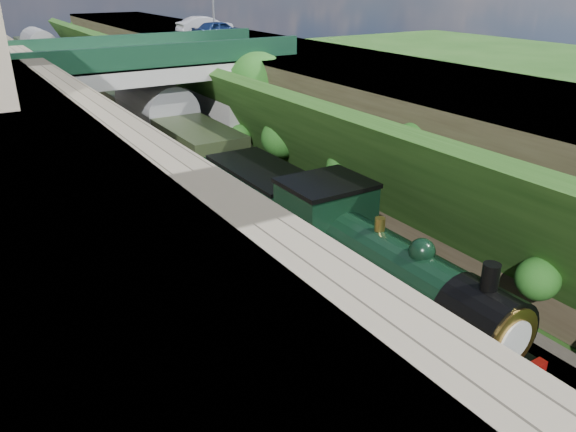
{
  "coord_description": "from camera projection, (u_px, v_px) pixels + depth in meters",
  "views": [
    {
      "loc": [
        -9.3,
        -6.74,
        10.42
      ],
      "look_at": [
        0.0,
        8.24,
        2.82
      ],
      "focal_mm": 35.0,
      "sensor_mm": 36.0,
      "label": 1
    }
  ],
  "objects": [
    {
      "name": "road_bridge",
      "position": [
        154.0,
        97.0,
        31.46
      ],
      "size": [
        16.0,
        6.4,
        7.25
      ],
      "color": "gray",
      "rests_on": "ground"
    },
    {
      "name": "tender",
      "position": [
        263.0,
        205.0,
        23.28
      ],
      "size": [
        2.7,
        6.0,
        3.05
      ],
      "color": "black",
      "rests_on": "trackbed"
    },
    {
      "name": "locomotive",
      "position": [
        380.0,
        273.0,
        17.43
      ],
      "size": [
        3.1,
        10.22,
        3.83
      ],
      "color": "black",
      "rests_on": "trackbed"
    },
    {
      "name": "car_silver",
      "position": [
        205.0,
        26.0,
        41.44
      ],
      "size": [
        4.13,
        1.46,
        1.36
      ],
      "primitive_type": "imported",
      "rotation": [
        0.0,
        0.0,
        1.58
      ],
      "color": "#B2B2B7",
      "rests_on": "street_plateau_right"
    },
    {
      "name": "coach_front",
      "position": [
        158.0,
        129.0,
        32.94
      ],
      "size": [
        2.9,
        18.0,
        3.7
      ],
      "color": "black",
      "rests_on": "trackbed"
    },
    {
      "name": "ground",
      "position": [
        463.0,
        432.0,
        13.89
      ],
      "size": [
        160.0,
        160.0,
        0.0
      ],
      "primitive_type": "plane",
      "color": "#1E4714",
      "rests_on": "ground"
    },
    {
      "name": "street_plateau_right",
      "position": [
        320.0,
        110.0,
        32.85
      ],
      "size": [
        8.0,
        90.0,
        6.25
      ],
      "primitive_type": "cube",
      "color": "#262628",
      "rests_on": "ground"
    },
    {
      "name": "tree",
      "position": [
        258.0,
        87.0,
        31.23
      ],
      "size": [
        3.6,
        3.8,
        6.6
      ],
      "color": "black",
      "rests_on": "ground"
    },
    {
      "name": "track_right",
      "position": [
        191.0,
        181.0,
        29.98
      ],
      "size": [
        2.5,
        90.0,
        0.2
      ],
      "color": "black",
      "rests_on": "trackbed"
    },
    {
      "name": "trackbed",
      "position": [
        170.0,
        188.0,
        29.45
      ],
      "size": [
        10.0,
        90.0,
        0.2
      ],
      "primitive_type": "cube",
      "color": "#473F38",
      "rests_on": "ground"
    },
    {
      "name": "coach_rear",
      "position": [
        41.0,
        56.0,
        62.28
      ],
      "size": [
        2.9,
        18.0,
        3.7
      ],
      "color": "black",
      "rests_on": "trackbed"
    },
    {
      "name": "embankment_slope",
      "position": [
        254.0,
        125.0,
        30.72
      ],
      "size": [
        4.41,
        90.68,
        6.36
      ],
      "color": "#1E4714",
      "rests_on": "ground"
    },
    {
      "name": "retaining_wall",
      "position": [
        49.0,
        140.0,
        25.44
      ],
      "size": [
        1.0,
        90.0,
        7.0
      ],
      "primitive_type": "cube",
      "color": "#756B56",
      "rests_on": "ground"
    },
    {
      "name": "coach_middle",
      "position": [
        81.0,
        82.0,
        47.61
      ],
      "size": [
        2.9,
        18.0,
        3.7
      ],
      "color": "black",
      "rests_on": "trackbed"
    },
    {
      "name": "track_left",
      "position": [
        132.0,
        193.0,
        28.43
      ],
      "size": [
        2.5,
        90.0,
        0.2
      ],
      "color": "black",
      "rests_on": "trackbed"
    },
    {
      "name": "car_blue",
      "position": [
        219.0,
        31.0,
        38.19
      ],
      "size": [
        4.13,
        2.39,
        1.32
      ],
      "primitive_type": "imported",
      "rotation": [
        0.0,
        0.0,
        1.8
      ],
      "color": "navy",
      "rests_on": "street_plateau_right"
    }
  ]
}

